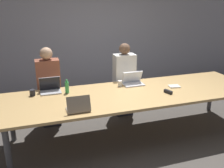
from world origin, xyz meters
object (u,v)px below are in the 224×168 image
at_px(person_far_left, 49,89).
at_px(laptop_far_center, 133,81).
at_px(stapler, 168,92).
at_px(bottle_far_left, 67,87).
at_px(person_far_center, 124,81).
at_px(cup_far_left, 32,93).
at_px(laptop_near_left, 78,107).
at_px(laptop_far_left, 50,88).
at_px(cup_far_center, 120,83).

bearing_deg(person_far_left, laptop_far_center, -17.13).
bearing_deg(stapler, bottle_far_left, 143.23).
height_order(laptop_far_center, person_far_center, person_far_center).
bearing_deg(person_far_left, cup_far_left, -121.67).
bearing_deg(laptop_far_center, bottle_far_left, -176.27).
bearing_deg(person_far_center, cup_far_left, -165.26).
height_order(cup_far_left, stapler, cup_far_left).
distance_m(cup_far_left, bottle_far_left, 0.54).
xyz_separation_m(cup_far_left, person_far_center, (1.70, 0.45, -0.13)).
distance_m(bottle_far_left, stapler, 1.62).
distance_m(cup_far_left, laptop_far_center, 1.70).
distance_m(person_far_left, person_far_center, 1.41).
xyz_separation_m(laptop_far_center, person_far_center, (0.00, 0.42, -0.14)).
distance_m(laptop_near_left, stapler, 1.51).
height_order(person_far_center, stapler, person_far_center).
height_order(laptop_far_left, laptop_near_left, laptop_far_left).
xyz_separation_m(laptop_far_left, person_far_center, (1.42, 0.36, -0.15)).
distance_m(bottle_far_left, cup_far_center, 0.92).
bearing_deg(bottle_far_left, person_far_center, 23.22).
xyz_separation_m(person_far_left, person_far_center, (1.41, -0.01, -0.00)).
bearing_deg(cup_far_center, laptop_far_left, 175.46).
relative_size(cup_far_center, stapler, 0.65).
xyz_separation_m(bottle_far_left, laptop_far_center, (1.16, 0.08, -0.03)).
distance_m(bottle_far_left, laptop_far_center, 1.17).
xyz_separation_m(cup_far_left, laptop_near_left, (0.57, -0.79, 0.02)).
height_order(cup_far_center, stapler, cup_far_center).
bearing_deg(laptop_far_center, cup_far_left, -179.26).
relative_size(person_far_left, stapler, 9.16).
height_order(cup_far_left, laptop_far_center, laptop_far_center).
distance_m(cup_far_center, stapler, 0.83).
xyz_separation_m(laptop_far_left, cup_far_left, (-0.28, -0.09, -0.02)).
bearing_deg(cup_far_left, cup_far_center, -0.28).
relative_size(laptop_far_left, cup_far_center, 3.27).
xyz_separation_m(cup_far_left, laptop_far_center, (1.70, 0.02, 0.02)).
bearing_deg(laptop_near_left, laptop_far_left, -71.65).
height_order(bottle_far_left, cup_far_center, bottle_far_left).
relative_size(laptop_far_left, bottle_far_left, 1.47).
bearing_deg(person_far_left, cup_far_center, -21.78).
bearing_deg(bottle_far_left, cup_far_left, 174.21).
height_order(laptop_far_center, laptop_near_left, laptop_far_center).
xyz_separation_m(laptop_far_left, laptop_far_center, (1.41, -0.06, -0.00)).
distance_m(person_far_center, stapler, 1.08).
xyz_separation_m(person_far_left, laptop_near_left, (0.29, -1.25, 0.14)).
xyz_separation_m(cup_far_center, stapler, (0.62, -0.55, -0.03)).
relative_size(person_far_left, laptop_far_center, 3.92).
bearing_deg(cup_far_center, laptop_far_center, 6.63).
relative_size(person_far_left, person_far_center, 1.00).
bearing_deg(laptop_near_left, cup_far_left, -54.19).
bearing_deg(person_far_center, cup_far_center, -119.02).
bearing_deg(stapler, cup_far_left, 146.32).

